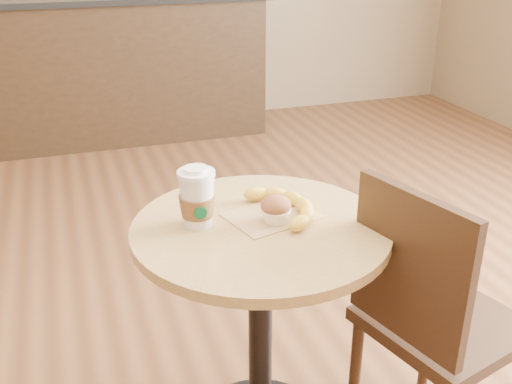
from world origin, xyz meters
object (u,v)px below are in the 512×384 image
cafe_table (260,292)px  coffee_cup (197,200)px  muffin (276,209)px  chair_right (431,317)px  banana (286,206)px

cafe_table → coffee_cup: coffee_cup is taller
coffee_cup → muffin: bearing=-10.8°
cafe_table → muffin: (0.04, -0.00, 0.26)m
muffin → chair_right: bearing=-28.4°
chair_right → coffee_cup: 0.73m
muffin → banana: muffin is taller
coffee_cup → banana: (0.25, -0.01, -0.05)m
coffee_cup → banana: coffee_cup is taller
cafe_table → muffin: size_ratio=8.82×
muffin → banana: bearing=42.7°
chair_right → muffin: 0.53m
cafe_table → chair_right: chair_right is taller
cafe_table → banana: (0.09, 0.04, 0.24)m
muffin → cafe_table: bearing=179.7°
coffee_cup → muffin: size_ratio=1.97×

